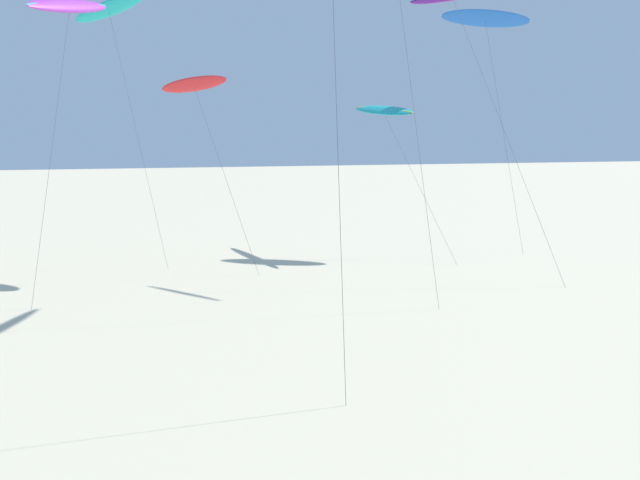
{
  "coord_description": "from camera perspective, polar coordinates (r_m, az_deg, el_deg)",
  "views": [
    {
      "loc": [
        -0.43,
        4.8,
        9.24
      ],
      "look_at": [
        3.58,
        22.51,
        6.29
      ],
      "focal_mm": 42.0,
      "sensor_mm": 36.0,
      "label": 1
    }
  ],
  "objects": [
    {
      "name": "flying_kite_0",
      "position": [
        48.08,
        -9.6,
        11.62
      ],
      "size": [
        5.54,
        6.09,
        12.15
      ],
      "color": "red",
      "rests_on": "ground"
    },
    {
      "name": "flying_kite_2",
      "position": [
        55.84,
        -15.81,
        16.6
      ],
      "size": [
        6.18,
        11.84,
        17.81
      ],
      "color": "#19B2B7",
      "rests_on": "ground"
    },
    {
      "name": "flying_kite_4",
      "position": [
        55.54,
        4.83,
        9.83
      ],
      "size": [
        3.56,
        13.75,
        10.5
      ],
      "color": "#19B2B7",
      "rests_on": "ground"
    },
    {
      "name": "flying_kite_6",
      "position": [
        59.53,
        12.46,
        16.16
      ],
      "size": [
        6.2,
        9.78,
        17.61
      ],
      "color": "blue",
      "rests_on": "ground"
    },
    {
      "name": "flying_kite_8",
      "position": [
        46.24,
        -18.53,
        16.56
      ],
      "size": [
        4.52,
        11.91,
        16.6
      ],
      "color": "purple",
      "rests_on": "ground"
    }
  ]
}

